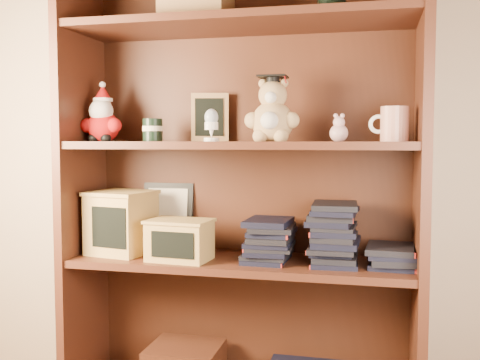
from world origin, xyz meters
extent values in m
cube|color=#C2AB8C|center=(0.00, 1.50, 1.25)|extent=(3.00, 0.04, 2.50)
cube|color=#492215|center=(-0.60, 1.30, 0.80)|extent=(0.03, 0.35, 1.60)
cube|color=#492215|center=(0.57, 1.30, 0.80)|extent=(0.03, 0.35, 1.60)
cube|color=#442012|center=(-0.01, 1.47, 0.80)|extent=(1.20, 0.02, 1.60)
cube|color=#492215|center=(-0.01, 1.30, 1.34)|extent=(1.14, 0.33, 0.02)
cube|color=#9E7547|center=(-0.16, 1.30, 1.41)|extent=(0.22, 0.18, 0.12)
cube|color=#492215|center=(-0.01, 1.30, 0.54)|extent=(1.14, 0.33, 0.02)
cube|color=#492215|center=(-0.01, 1.30, 0.94)|extent=(1.14, 0.33, 0.02)
sphere|color=#A50F0F|center=(-0.51, 1.30, 1.00)|extent=(0.11, 0.11, 0.11)
sphere|color=#A50F0F|center=(-0.57, 1.29, 1.01)|extent=(0.05, 0.05, 0.05)
sphere|color=#A50F0F|center=(-0.46, 1.29, 1.01)|extent=(0.05, 0.05, 0.05)
sphere|color=black|center=(-0.54, 1.28, 0.96)|extent=(0.04, 0.04, 0.04)
sphere|color=black|center=(-0.49, 1.28, 0.96)|extent=(0.04, 0.04, 0.04)
sphere|color=white|center=(-0.51, 1.29, 1.06)|extent=(0.08, 0.08, 0.08)
sphere|color=#D8B293|center=(-0.51, 1.30, 1.08)|extent=(0.06, 0.06, 0.06)
cone|color=#A50F0F|center=(-0.51, 1.30, 1.12)|extent=(0.07, 0.07, 0.06)
sphere|color=white|center=(-0.51, 1.30, 1.15)|extent=(0.02, 0.02, 0.02)
cylinder|color=white|center=(-0.51, 1.30, 1.10)|extent=(0.07, 0.07, 0.01)
cylinder|color=black|center=(-0.33, 1.30, 0.99)|extent=(0.07, 0.07, 0.08)
cylinder|color=beige|center=(-0.33, 1.30, 0.99)|extent=(0.07, 0.07, 0.02)
cube|color=#9E7547|center=(-0.15, 1.42, 1.04)|extent=(0.13, 0.05, 0.17)
cube|color=black|center=(-0.15, 1.41, 1.04)|extent=(0.10, 0.03, 0.13)
cube|color=#9E7547|center=(-0.15, 1.45, 0.96)|extent=(0.07, 0.07, 0.01)
cylinder|color=white|center=(-0.09, 1.23, 0.96)|extent=(0.05, 0.05, 0.01)
cone|color=white|center=(-0.09, 1.23, 0.98)|extent=(0.02, 0.02, 0.04)
cylinder|color=white|center=(-0.09, 1.23, 1.00)|extent=(0.04, 0.04, 0.03)
ellipsoid|color=#A2B1C4|center=(-0.09, 1.23, 1.03)|extent=(0.04, 0.04, 0.06)
sphere|color=tan|center=(0.10, 1.30, 1.01)|extent=(0.14, 0.14, 0.14)
sphere|color=white|center=(0.10, 1.25, 1.02)|extent=(0.06, 0.06, 0.06)
sphere|color=tan|center=(0.03, 1.29, 1.02)|extent=(0.06, 0.06, 0.06)
sphere|color=tan|center=(0.16, 1.29, 1.02)|extent=(0.06, 0.06, 0.06)
sphere|color=tan|center=(0.06, 1.27, 0.97)|extent=(0.05, 0.05, 0.05)
sphere|color=tan|center=(0.13, 1.27, 0.97)|extent=(0.05, 0.05, 0.05)
sphere|color=tan|center=(0.10, 1.30, 1.10)|extent=(0.09, 0.09, 0.09)
sphere|color=white|center=(0.10, 1.27, 1.09)|extent=(0.04, 0.04, 0.04)
sphere|color=tan|center=(0.06, 1.31, 1.14)|extent=(0.03, 0.03, 0.03)
sphere|color=tan|center=(0.13, 1.31, 1.14)|extent=(0.03, 0.03, 0.03)
cylinder|color=black|center=(0.10, 1.30, 1.15)|extent=(0.04, 0.04, 0.02)
cube|color=black|center=(0.10, 1.30, 1.16)|extent=(0.09, 0.09, 0.01)
cylinder|color=#A50F0F|center=(0.14, 1.29, 1.15)|extent=(0.00, 0.04, 0.03)
sphere|color=#D1A2A1|center=(0.31, 1.30, 0.98)|extent=(0.06, 0.06, 0.06)
sphere|color=#D1A2A1|center=(0.31, 1.30, 1.01)|extent=(0.04, 0.04, 0.04)
sphere|color=#D1A2A1|center=(0.30, 1.30, 1.03)|extent=(0.01, 0.01, 0.01)
sphere|color=#D1A2A1|center=(0.32, 1.30, 1.03)|extent=(0.01, 0.01, 0.01)
cylinder|color=silver|center=(0.49, 1.30, 1.00)|extent=(0.09, 0.09, 0.11)
torus|color=white|center=(0.44, 1.30, 1.00)|extent=(0.06, 0.01, 0.06)
cube|color=black|center=(-0.33, 1.45, 0.67)|extent=(0.20, 0.05, 0.24)
cube|color=beige|center=(-0.33, 1.44, 0.67)|extent=(0.16, 0.03, 0.20)
cube|color=tan|center=(-0.45, 1.30, 0.66)|extent=(0.23, 0.23, 0.21)
cube|color=black|center=(-0.45, 1.21, 0.66)|extent=(0.14, 0.03, 0.14)
cube|color=tan|center=(-0.45, 1.30, 0.77)|extent=(0.24, 0.24, 0.01)
cube|color=tan|center=(-0.21, 1.24, 0.61)|extent=(0.21, 0.16, 0.13)
cube|color=black|center=(-0.21, 1.17, 0.61)|extent=(0.15, 0.02, 0.08)
cube|color=tan|center=(-0.21, 1.24, 0.68)|extent=(0.22, 0.17, 0.01)
cube|color=black|center=(0.09, 1.30, 0.56)|extent=(0.14, 0.20, 0.02)
cube|color=black|center=(0.09, 1.30, 0.57)|extent=(0.14, 0.20, 0.02)
cube|color=black|center=(0.09, 1.30, 0.59)|extent=(0.14, 0.20, 0.02)
cube|color=black|center=(0.09, 1.30, 0.61)|extent=(0.14, 0.20, 0.02)
cube|color=black|center=(0.09, 1.30, 0.62)|extent=(0.14, 0.20, 0.02)
cube|color=black|center=(0.09, 1.30, 0.64)|extent=(0.14, 0.20, 0.02)
cube|color=black|center=(0.09, 1.30, 0.65)|extent=(0.14, 0.20, 0.02)
cube|color=black|center=(0.09, 1.30, 0.67)|extent=(0.14, 0.20, 0.02)
cube|color=black|center=(0.09, 1.30, 0.69)|extent=(0.14, 0.20, 0.02)
cube|color=black|center=(0.30, 1.30, 0.56)|extent=(0.14, 0.20, 0.02)
cube|color=black|center=(0.30, 1.30, 0.57)|extent=(0.14, 0.20, 0.02)
cube|color=black|center=(0.30, 1.30, 0.59)|extent=(0.14, 0.20, 0.02)
cube|color=black|center=(0.30, 1.30, 0.61)|extent=(0.14, 0.20, 0.02)
cube|color=black|center=(0.30, 1.30, 0.62)|extent=(0.14, 0.20, 0.02)
cube|color=black|center=(0.30, 1.30, 0.64)|extent=(0.14, 0.20, 0.02)
cube|color=black|center=(0.30, 1.30, 0.65)|extent=(0.14, 0.20, 0.02)
cube|color=black|center=(0.30, 1.30, 0.67)|extent=(0.14, 0.20, 0.02)
cube|color=black|center=(0.30, 1.30, 0.69)|extent=(0.14, 0.20, 0.02)
cube|color=black|center=(0.30, 1.30, 0.70)|extent=(0.14, 0.20, 0.02)
cube|color=black|center=(0.30, 1.30, 0.72)|extent=(0.14, 0.20, 0.02)
cube|color=black|center=(0.30, 1.30, 0.73)|extent=(0.14, 0.20, 0.02)
cube|color=black|center=(0.48, 1.30, 0.56)|extent=(0.14, 0.20, 0.02)
cube|color=black|center=(0.48, 1.30, 0.57)|extent=(0.14, 0.20, 0.02)
cube|color=black|center=(0.48, 1.30, 0.59)|extent=(0.14, 0.20, 0.02)
cube|color=black|center=(0.48, 1.30, 0.61)|extent=(0.14, 0.20, 0.02)
camera|label=1|loc=(0.42, -0.53, 0.95)|focal=42.00mm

